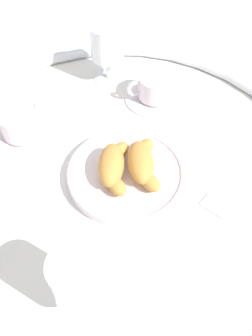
{
  "coord_description": "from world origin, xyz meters",
  "views": [
    {
      "loc": [
        0.42,
        -0.18,
        0.59
      ],
      "look_at": [
        0.02,
        0.01,
        0.03
      ],
      "focal_mm": 40.64,
      "sensor_mm": 36.0,
      "label": 1
    }
  ],
  "objects_px": {
    "coffee_cup_near": "(154,90)",
    "juice_glass_right": "(107,44)",
    "coffee_cup_far": "(20,126)",
    "croissant_small": "(142,163)",
    "sugar_packet": "(216,205)",
    "croissant_large": "(113,165)",
    "juice_glass_left": "(78,280)",
    "pastry_plate": "(126,174)"
  },
  "relations": [
    {
      "from": "juice_glass_left",
      "to": "pastry_plate",
      "type": "bearing_deg",
      "value": 139.7
    },
    {
      "from": "coffee_cup_near",
      "to": "coffee_cup_far",
      "type": "xyz_separation_m",
      "value": [
        -0.02,
        -0.31,
        0.0
      ]
    },
    {
      "from": "coffee_cup_near",
      "to": "juice_glass_right",
      "type": "bearing_deg",
      "value": -150.33
    },
    {
      "from": "croissant_small",
      "to": "coffee_cup_far",
      "type": "distance_m",
      "value": 0.27
    },
    {
      "from": "croissant_small",
      "to": "coffee_cup_near",
      "type": "distance_m",
      "value": 0.23
    },
    {
      "from": "pastry_plate",
      "to": "juice_glass_left",
      "type": "relative_size",
      "value": 1.62
    },
    {
      "from": "coffee_cup_far",
      "to": "sugar_packet",
      "type": "height_order",
      "value": "coffee_cup_far"
    },
    {
      "from": "sugar_packet",
      "to": "coffee_cup_far",
      "type": "bearing_deg",
      "value": -163.13
    },
    {
      "from": "juice_glass_left",
      "to": "croissant_small",
      "type": "bearing_deg",
      "value": 133.5
    },
    {
      "from": "coffee_cup_far",
      "to": "juice_glass_left",
      "type": "bearing_deg",
      "value": -1.77
    },
    {
      "from": "pastry_plate",
      "to": "juice_glass_right",
      "type": "xyz_separation_m",
      "value": [
        -0.29,
        0.09,
        0.08
      ]
    },
    {
      "from": "coffee_cup_near",
      "to": "juice_glass_right",
      "type": "distance_m",
      "value": 0.15
    },
    {
      "from": "sugar_packet",
      "to": "croissant_large",
      "type": "bearing_deg",
      "value": -156.52
    },
    {
      "from": "juice_glass_left",
      "to": "coffee_cup_far",
      "type": "bearing_deg",
      "value": 178.23
    },
    {
      "from": "juice_glass_right",
      "to": "croissant_small",
      "type": "bearing_deg",
      "value": -11.52
    },
    {
      "from": "coffee_cup_far",
      "to": "juice_glass_right",
      "type": "bearing_deg",
      "value": 112.02
    },
    {
      "from": "croissant_large",
      "to": "coffee_cup_near",
      "type": "relative_size",
      "value": 0.9
    },
    {
      "from": "coffee_cup_near",
      "to": "juice_glass_right",
      "type": "relative_size",
      "value": 0.97
    },
    {
      "from": "pastry_plate",
      "to": "croissant_large",
      "type": "distance_m",
      "value": 0.04
    },
    {
      "from": "coffee_cup_near",
      "to": "juice_glass_left",
      "type": "relative_size",
      "value": 0.97
    },
    {
      "from": "coffee_cup_near",
      "to": "juice_glass_left",
      "type": "distance_m",
      "value": 0.49
    },
    {
      "from": "coffee_cup_far",
      "to": "juice_glass_right",
      "type": "xyz_separation_m",
      "value": [
        -0.1,
        0.24,
        0.07
      ]
    },
    {
      "from": "croissant_small",
      "to": "coffee_cup_near",
      "type": "bearing_deg",
      "value": 146.34
    },
    {
      "from": "coffee_cup_near",
      "to": "croissant_large",
      "type": "bearing_deg",
      "value": -46.0
    },
    {
      "from": "croissant_small",
      "to": "juice_glass_left",
      "type": "bearing_deg",
      "value": -46.5
    },
    {
      "from": "juice_glass_right",
      "to": "juice_glass_left",
      "type": "bearing_deg",
      "value": -27.59
    },
    {
      "from": "croissant_large",
      "to": "juice_glass_left",
      "type": "bearing_deg",
      "value": -35.0
    },
    {
      "from": "juice_glass_left",
      "to": "sugar_packet",
      "type": "distance_m",
      "value": 0.3
    },
    {
      "from": "croissant_large",
      "to": "sugar_packet",
      "type": "bearing_deg",
      "value": 46.53
    },
    {
      "from": "croissant_large",
      "to": "juice_glass_left",
      "type": "height_order",
      "value": "juice_glass_left"
    },
    {
      "from": "croissant_small",
      "to": "juice_glass_right",
      "type": "bearing_deg",
      "value": 168.48
    },
    {
      "from": "juice_glass_left",
      "to": "sugar_packet",
      "type": "xyz_separation_m",
      "value": [
        -0.06,
        0.28,
        -0.09
      ]
    },
    {
      "from": "coffee_cup_near",
      "to": "juice_glass_right",
      "type": "xyz_separation_m",
      "value": [
        -0.11,
        -0.06,
        0.07
      ]
    },
    {
      "from": "croissant_large",
      "to": "croissant_small",
      "type": "distance_m",
      "value": 0.06
    },
    {
      "from": "croissant_large",
      "to": "sugar_packet",
      "type": "distance_m",
      "value": 0.2
    },
    {
      "from": "sugar_packet",
      "to": "croissant_small",
      "type": "bearing_deg",
      "value": -165.44
    },
    {
      "from": "croissant_small",
      "to": "juice_glass_right",
      "type": "distance_m",
      "value": 0.31
    },
    {
      "from": "croissant_large",
      "to": "juice_glass_right",
      "type": "xyz_separation_m",
      "value": [
        -0.29,
        0.11,
        0.05
      ]
    },
    {
      "from": "croissant_small",
      "to": "croissant_large",
      "type": "bearing_deg",
      "value": -108.18
    },
    {
      "from": "sugar_packet",
      "to": "juice_glass_right",
      "type": "bearing_deg",
      "value": 161.12
    },
    {
      "from": "coffee_cup_far",
      "to": "sugar_packet",
      "type": "relative_size",
      "value": 2.72
    },
    {
      "from": "juice_glass_right",
      "to": "sugar_packet",
      "type": "bearing_deg",
      "value": 4.16
    }
  ]
}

